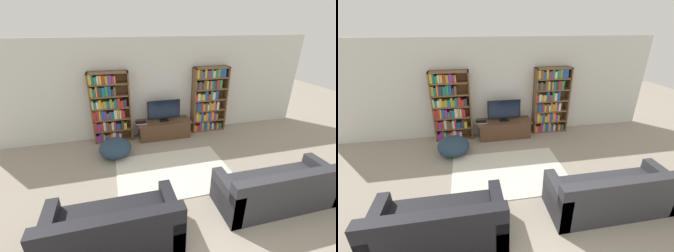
% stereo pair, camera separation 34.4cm
% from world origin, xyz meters
% --- Properties ---
extents(wall_back, '(8.80, 0.06, 2.60)m').
position_xyz_m(wall_back, '(0.00, 4.23, 1.30)').
color(wall_back, silver).
rests_on(wall_back, ground_plane).
extents(bookshelf_left, '(0.98, 0.30, 1.83)m').
position_xyz_m(bookshelf_left, '(-1.26, 4.05, 0.90)').
color(bookshelf_left, brown).
rests_on(bookshelf_left, ground_plane).
extents(bookshelf_right, '(0.98, 0.30, 1.83)m').
position_xyz_m(bookshelf_right, '(1.46, 4.04, 0.92)').
color(bookshelf_right, brown).
rests_on(bookshelf_right, ground_plane).
extents(tv_stand, '(1.46, 0.56, 0.47)m').
position_xyz_m(tv_stand, '(0.14, 3.89, 0.24)').
color(tv_stand, brown).
rests_on(tv_stand, ground_plane).
extents(television, '(0.89, 0.16, 0.58)m').
position_xyz_m(television, '(0.14, 3.90, 0.78)').
color(television, black).
rests_on(television, tv_stand).
extents(laptop, '(0.30, 0.21, 0.03)m').
position_xyz_m(laptop, '(-0.49, 3.88, 0.48)').
color(laptop, '#B7B7BC').
rests_on(laptop, tv_stand).
extents(area_rug, '(2.37, 1.65, 0.02)m').
position_xyz_m(area_rug, '(-0.04, 2.21, 0.01)').
color(area_rug, beige).
rests_on(area_rug, ground_plane).
extents(couch_left_sectional, '(1.85, 0.90, 0.80)m').
position_xyz_m(couch_left_sectional, '(-1.31, 0.79, 0.27)').
color(couch_left_sectional, black).
rests_on(couch_left_sectional, ground_plane).
extents(couch_right_sofa, '(2.08, 0.80, 0.80)m').
position_xyz_m(couch_right_sofa, '(1.44, 0.92, 0.29)').
color(couch_right_sofa, '#2D2D33').
rests_on(couch_right_sofa, ground_plane).
extents(beanbag_ottoman, '(0.75, 0.75, 0.44)m').
position_xyz_m(beanbag_ottoman, '(-1.21, 3.17, 0.22)').
color(beanbag_ottoman, '#23384C').
rests_on(beanbag_ottoman, ground_plane).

